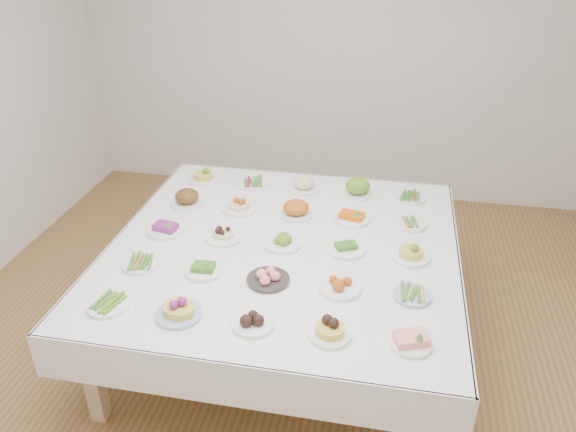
% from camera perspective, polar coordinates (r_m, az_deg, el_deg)
% --- Properties ---
extents(room_envelope, '(5.02, 5.02, 2.81)m').
position_cam_1_polar(room_envelope, '(3.06, -0.78, 13.23)').
color(room_envelope, olive).
rests_on(room_envelope, ground).
extents(display_table, '(2.22, 2.22, 0.75)m').
position_cam_1_polar(display_table, '(3.65, -0.45, -3.81)').
color(display_table, white).
rests_on(display_table, ground).
extents(dish_0, '(0.23, 0.23, 0.06)m').
position_cam_1_polar(dish_0, '(3.23, -17.81, -8.43)').
color(dish_0, white).
rests_on(dish_0, display_table).
extents(dish_1, '(0.28, 0.27, 0.16)m').
position_cam_1_polar(dish_1, '(3.04, -11.13, -8.77)').
color(dish_1, '#4C66B2').
rests_on(dish_1, display_table).
extents(dish_2, '(0.22, 0.22, 0.09)m').
position_cam_1_polar(dish_2, '(2.95, -3.58, -10.44)').
color(dish_2, white).
rests_on(dish_2, display_table).
extents(dish_3, '(0.21, 0.21, 0.13)m').
position_cam_1_polar(dish_3, '(2.88, 4.29, -11.17)').
color(dish_3, white).
rests_on(dish_3, display_table).
extents(dish_4, '(0.21, 0.21, 0.09)m').
position_cam_1_polar(dish_4, '(2.90, 12.40, -12.15)').
color(dish_4, white).
rests_on(dish_4, display_table).
extents(dish_5, '(0.22, 0.22, 0.05)m').
position_cam_1_polar(dish_5, '(3.51, -14.72, -4.63)').
color(dish_5, white).
rests_on(dish_5, display_table).
extents(dish_6, '(0.22, 0.22, 0.09)m').
position_cam_1_polar(dish_6, '(3.37, -8.60, -5.17)').
color(dish_6, white).
rests_on(dish_6, display_table).
extents(dish_7, '(0.25, 0.25, 0.11)m').
position_cam_1_polar(dish_7, '(3.25, -2.04, -5.92)').
color(dish_7, '#2D2A28').
rests_on(dish_7, display_table).
extents(dish_8, '(0.24, 0.24, 0.10)m').
position_cam_1_polar(dish_8, '(3.21, 5.31, -6.76)').
color(dish_8, white).
rests_on(dish_8, display_table).
extents(dish_9, '(0.21, 0.21, 0.05)m').
position_cam_1_polar(dish_9, '(3.22, 12.50, -7.77)').
color(dish_9, '#4C66B2').
rests_on(dish_9, display_table).
extents(dish_10, '(0.23, 0.23, 0.10)m').
position_cam_1_polar(dish_10, '(3.82, -12.33, -1.17)').
color(dish_10, white).
rests_on(dish_10, display_table).
extents(dish_11, '(0.24, 0.24, 0.12)m').
position_cam_1_polar(dish_11, '(3.68, -6.60, -1.58)').
color(dish_11, white).
rests_on(dish_11, display_table).
extents(dish_12, '(0.24, 0.24, 0.10)m').
position_cam_1_polar(dish_12, '(3.59, -0.58, -2.43)').
color(dish_12, white).
rests_on(dish_12, display_table).
extents(dish_13, '(0.24, 0.24, 0.10)m').
position_cam_1_polar(dish_13, '(3.55, 5.92, -3.02)').
color(dish_13, white).
rests_on(dish_13, display_table).
extents(dish_14, '(0.23, 0.23, 0.12)m').
position_cam_1_polar(dish_14, '(3.53, 12.39, -3.53)').
color(dish_14, white).
rests_on(dish_14, display_table).
extents(dish_15, '(0.24, 0.24, 0.13)m').
position_cam_1_polar(dish_15, '(4.13, -10.22, 1.85)').
color(dish_15, white).
rests_on(dish_15, display_table).
extents(dish_16, '(0.25, 0.25, 0.13)m').
position_cam_1_polar(dish_16, '(4.01, -4.98, 1.38)').
color(dish_16, white).
rests_on(dish_16, display_table).
extents(dish_17, '(0.23, 0.23, 0.15)m').
position_cam_1_polar(dish_17, '(3.92, 0.82, 1.00)').
color(dish_17, white).
rests_on(dish_17, display_table).
extents(dish_18, '(0.25, 0.25, 0.11)m').
position_cam_1_polar(dish_18, '(3.89, 6.49, 0.11)').
color(dish_18, white).
rests_on(dish_18, display_table).
extents(dish_19, '(0.21, 0.21, 0.05)m').
position_cam_1_polar(dish_19, '(3.90, 12.32, -0.71)').
color(dish_19, white).
rests_on(dish_19, display_table).
extents(dish_20, '(0.23, 0.23, 0.13)m').
position_cam_1_polar(dish_20, '(4.48, -8.65, 4.21)').
color(dish_20, white).
rests_on(dish_20, display_table).
extents(dish_21, '(0.25, 0.23, 0.06)m').
position_cam_1_polar(dish_21, '(4.38, -3.56, 3.41)').
color(dish_21, white).
rests_on(dish_21, display_table).
extents(dish_22, '(0.22, 0.22, 0.11)m').
position_cam_1_polar(dish_22, '(4.29, 1.64, 3.23)').
color(dish_22, white).
rests_on(dish_22, display_table).
extents(dish_23, '(0.24, 0.24, 0.13)m').
position_cam_1_polar(dish_23, '(4.23, 7.09, 2.90)').
color(dish_23, white).
rests_on(dish_23, display_table).
extents(dish_24, '(0.22, 0.22, 0.05)m').
position_cam_1_polar(dish_24, '(4.25, 12.32, 1.90)').
color(dish_24, white).
rests_on(dish_24, display_table).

